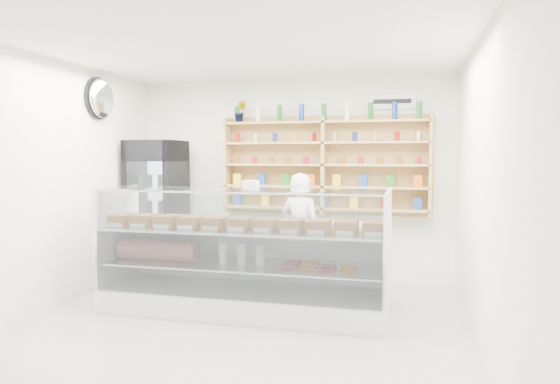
# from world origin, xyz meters

# --- Properties ---
(room) EXTENTS (5.00, 5.00, 5.00)m
(room) POSITION_xyz_m (0.00, 0.00, 1.40)
(room) COLOR #A2A2A7
(room) RESTS_ON ground
(display_counter) EXTENTS (3.13, 0.93, 1.36)m
(display_counter) POSITION_xyz_m (-0.11, 0.68, 0.37)
(display_counter) COLOR white
(display_counter) RESTS_ON floor
(shop_worker) EXTENTS (0.63, 0.51, 1.51)m
(shop_worker) POSITION_xyz_m (0.33, 1.61, 0.75)
(shop_worker) COLOR silver
(shop_worker) RESTS_ON floor
(drinks_cooler) EXTENTS (0.70, 0.68, 1.94)m
(drinks_cooler) POSITION_xyz_m (-1.82, 1.94, 0.97)
(drinks_cooler) COLOR black
(drinks_cooler) RESTS_ON floor
(wall_shelving) EXTENTS (2.84, 0.28, 1.33)m
(wall_shelving) POSITION_xyz_m (0.50, 2.34, 1.59)
(wall_shelving) COLOR tan
(wall_shelving) RESTS_ON back_wall
(potted_plant) EXTENTS (0.20, 0.17, 0.31)m
(potted_plant) POSITION_xyz_m (-0.70, 2.34, 2.35)
(potted_plant) COLOR #1E6626
(potted_plant) RESTS_ON wall_shelving
(security_mirror) EXTENTS (0.15, 0.50, 0.50)m
(security_mirror) POSITION_xyz_m (-2.17, 1.20, 2.45)
(security_mirror) COLOR silver
(security_mirror) RESTS_ON left_wall
(wall_sign) EXTENTS (0.62, 0.03, 0.20)m
(wall_sign) POSITION_xyz_m (1.40, 2.47, 2.45)
(wall_sign) COLOR white
(wall_sign) RESTS_ON back_wall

